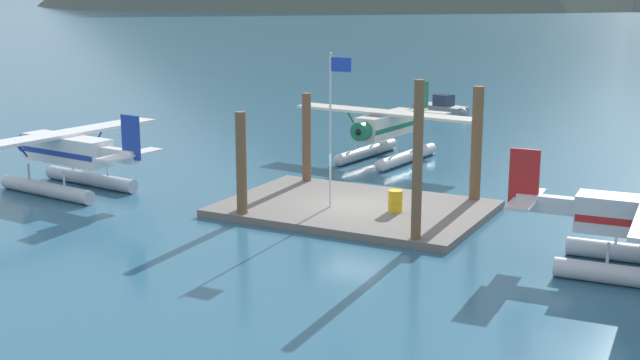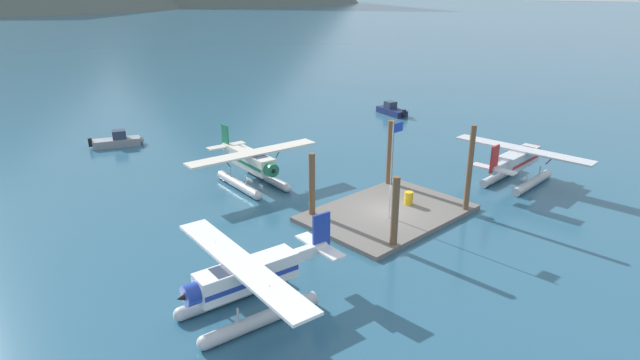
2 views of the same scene
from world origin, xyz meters
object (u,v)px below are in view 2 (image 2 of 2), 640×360
object	(u,v)px
seaplane_white_port_aft	(247,282)
seaplane_silver_stbd_aft	(518,163)
boat_grey_open_north	(118,141)
flagpole	(393,159)
fuel_drum	(409,198)
seaplane_cream_bow_left	(252,165)
boat_navy_open_east	(391,110)

from	to	relation	value
seaplane_white_port_aft	seaplane_silver_stbd_aft	size ratio (longest dim) A/B	1.00
seaplane_white_port_aft	boat_grey_open_north	bearing A→B (deg)	77.02
flagpole	boat_grey_open_north	size ratio (longest dim) A/B	1.35
flagpole	boat_grey_open_north	bearing A→B (deg)	100.91
flagpole	fuel_drum	bearing A→B (deg)	11.54
flagpole	seaplane_white_port_aft	size ratio (longest dim) A/B	0.60
fuel_drum	seaplane_white_port_aft	distance (m)	15.26
fuel_drum	boat_grey_open_north	distance (m)	29.09
seaplane_cream_bow_left	boat_navy_open_east	xyz separation A→B (m)	(25.89, 7.97, -1.09)
seaplane_silver_stbd_aft	boat_navy_open_east	size ratio (longest dim) A/B	2.17
boat_grey_open_north	boat_navy_open_east	bearing A→B (deg)	-17.68
flagpole	seaplane_silver_stbd_aft	world-z (taller)	flagpole
seaplane_silver_stbd_aft	boat_grey_open_north	xyz separation A→B (m)	(-17.99, 30.55, -1.09)
seaplane_cream_bow_left	boat_navy_open_east	bearing A→B (deg)	17.10
flagpole	seaplane_white_port_aft	distance (m)	12.91
seaplane_cream_bow_left	flagpole	bearing A→B (deg)	-77.68
seaplane_white_port_aft	seaplane_cream_bow_left	distance (m)	16.61
fuel_drum	flagpole	bearing A→B (deg)	-168.46
flagpole	seaplane_cream_bow_left	world-z (taller)	flagpole
seaplane_white_port_aft	seaplane_silver_stbd_aft	xyz separation A→B (m)	(25.00, -0.14, 0.00)
boat_grey_open_north	flagpole	bearing A→B (deg)	-79.09
flagpole	seaplane_white_port_aft	xyz separation A→B (m)	(-12.49, -1.94, -2.61)
seaplane_silver_stbd_aft	seaplane_white_port_aft	bearing A→B (deg)	179.69
seaplane_cream_bow_left	boat_navy_open_east	world-z (taller)	seaplane_cream_bow_left
seaplane_silver_stbd_aft	boat_navy_open_east	distance (m)	23.99
boat_navy_open_east	boat_grey_open_north	bearing A→B (deg)	162.32
seaplane_cream_bow_left	boat_grey_open_north	size ratio (longest dim) A/B	2.27
fuel_drum	boat_navy_open_east	distance (m)	28.06
boat_navy_open_east	fuel_drum	bearing A→B (deg)	-138.10
seaplane_silver_stbd_aft	boat_navy_open_east	xyz separation A→B (m)	(10.92, 21.34, -1.09)
seaplane_silver_stbd_aft	boat_grey_open_north	size ratio (longest dim) A/B	2.26
seaplane_white_port_aft	seaplane_cream_bow_left	xyz separation A→B (m)	(10.03, 13.23, 0.00)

